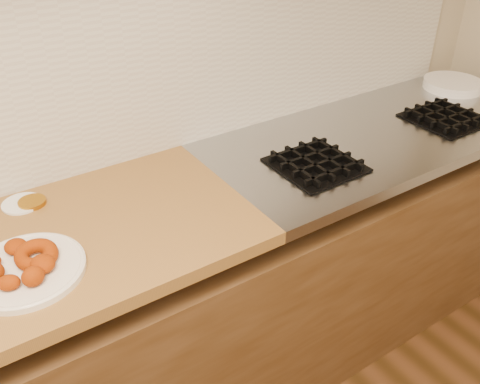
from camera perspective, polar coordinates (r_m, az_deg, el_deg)
base_cabinet at (r=1.77m, az=-16.05°, el=-18.03°), size 3.60×0.60×0.77m
stovetop at (r=1.96m, az=14.73°, el=6.14°), size 1.30×0.62×0.04m
backsplash at (r=1.55m, az=-24.41°, el=10.09°), size 3.60×0.02×0.60m
burner_grates at (r=1.88m, az=16.07°, el=5.87°), size 0.91×0.26×0.03m
donut_plate at (r=1.33m, az=-22.89°, el=-8.13°), size 0.28×0.28×0.02m
ring_donut at (r=1.33m, az=-21.92°, el=-6.57°), size 0.11×0.12×0.05m
fried_dough_chunks at (r=1.30m, az=-23.77°, el=-7.68°), size 0.18×0.21×0.05m
tub_lid at (r=1.59m, az=-23.27°, el=-1.19°), size 0.12×0.12×0.01m
brass_jar_lid at (r=1.58m, az=-22.30°, el=-1.08°), size 0.10×0.10×0.01m
plate_stack at (r=2.45m, az=22.77°, el=11.09°), size 0.25×0.25×0.04m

